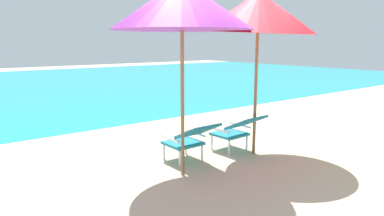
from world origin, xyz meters
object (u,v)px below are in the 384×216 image
beach_umbrella_right (258,13)px  beach_umbrella_left (182,5)px  lounge_chair_left (190,138)px  lounge_chair_right (237,129)px

beach_umbrella_right → beach_umbrella_left: bearing=-177.8°
lounge_chair_left → beach_umbrella_right: beach_umbrella_right is taller
beach_umbrella_left → beach_umbrella_right: beach_umbrella_right is taller
lounge_chair_left → lounge_chair_right: same height
beach_umbrella_left → beach_umbrella_right: size_ratio=1.00×
lounge_chair_left → beach_umbrella_left: 1.97m
lounge_chair_right → beach_umbrella_right: size_ratio=0.34×
lounge_chair_left → beach_umbrella_left: size_ratio=0.33×
lounge_chair_right → beach_umbrella_right: beach_umbrella_right is taller
lounge_chair_left → lounge_chair_right: size_ratio=0.98×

